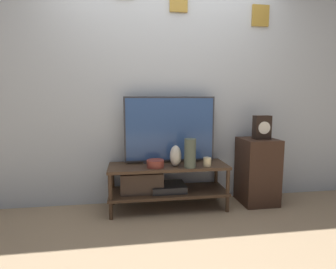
{
  "coord_description": "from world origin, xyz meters",
  "views": [
    {
      "loc": [
        -0.41,
        -2.43,
        1.16
      ],
      "look_at": [
        -0.0,
        0.26,
        0.81
      ],
      "focal_mm": 28.0,
      "sensor_mm": 36.0,
      "label": 1
    }
  ],
  "objects_px": {
    "television": "(170,129)",
    "candle_jar": "(207,162)",
    "vase_wide_bowl": "(155,164)",
    "mantel_clock": "(262,127)",
    "vase_urn_stoneware": "(176,156)",
    "vase_tall_ceramic": "(190,153)"
  },
  "relations": [
    {
      "from": "television",
      "to": "vase_tall_ceramic",
      "type": "height_order",
      "value": "television"
    },
    {
      "from": "television",
      "to": "candle_jar",
      "type": "relative_size",
      "value": 10.73
    },
    {
      "from": "vase_wide_bowl",
      "to": "vase_tall_ceramic",
      "type": "height_order",
      "value": "vase_tall_ceramic"
    },
    {
      "from": "candle_jar",
      "to": "mantel_clock",
      "type": "distance_m",
      "value": 0.74
    },
    {
      "from": "vase_tall_ceramic",
      "to": "candle_jar",
      "type": "distance_m",
      "value": 0.22
    },
    {
      "from": "vase_wide_bowl",
      "to": "vase_urn_stoneware",
      "type": "height_order",
      "value": "vase_urn_stoneware"
    },
    {
      "from": "television",
      "to": "candle_jar",
      "type": "bearing_deg",
      "value": -30.66
    },
    {
      "from": "television",
      "to": "vase_wide_bowl",
      "type": "bearing_deg",
      "value": -134.6
    },
    {
      "from": "mantel_clock",
      "to": "vase_tall_ceramic",
      "type": "bearing_deg",
      "value": -170.48
    },
    {
      "from": "vase_wide_bowl",
      "to": "candle_jar",
      "type": "height_order",
      "value": "candle_jar"
    },
    {
      "from": "vase_urn_stoneware",
      "to": "mantel_clock",
      "type": "xyz_separation_m",
      "value": [
        0.98,
        0.07,
        0.28
      ]
    },
    {
      "from": "vase_wide_bowl",
      "to": "mantel_clock",
      "type": "relative_size",
      "value": 0.68
    },
    {
      "from": "candle_jar",
      "to": "mantel_clock",
      "type": "height_order",
      "value": "mantel_clock"
    },
    {
      "from": "vase_urn_stoneware",
      "to": "candle_jar",
      "type": "height_order",
      "value": "vase_urn_stoneware"
    },
    {
      "from": "vase_wide_bowl",
      "to": "mantel_clock",
      "type": "xyz_separation_m",
      "value": [
        1.19,
        0.08,
        0.35
      ]
    },
    {
      "from": "vase_wide_bowl",
      "to": "mantel_clock",
      "type": "bearing_deg",
      "value": 3.72
    },
    {
      "from": "vase_tall_ceramic",
      "to": "mantel_clock",
      "type": "bearing_deg",
      "value": 9.52
    },
    {
      "from": "vase_wide_bowl",
      "to": "vase_urn_stoneware",
      "type": "relative_size",
      "value": 0.81
    },
    {
      "from": "mantel_clock",
      "to": "vase_urn_stoneware",
      "type": "bearing_deg",
      "value": -175.94
    },
    {
      "from": "vase_wide_bowl",
      "to": "candle_jar",
      "type": "relative_size",
      "value": 1.94
    },
    {
      "from": "candle_jar",
      "to": "vase_tall_ceramic",
      "type": "bearing_deg",
      "value": -170.87
    },
    {
      "from": "vase_tall_ceramic",
      "to": "vase_urn_stoneware",
      "type": "distance_m",
      "value": 0.16
    }
  ]
}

